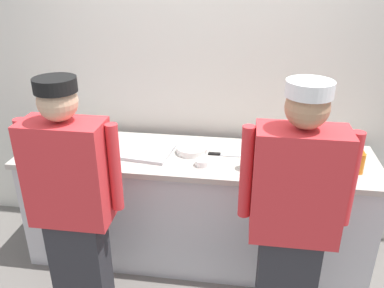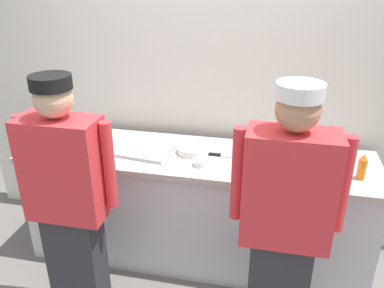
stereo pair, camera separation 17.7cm
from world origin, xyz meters
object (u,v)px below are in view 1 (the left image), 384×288
object	(u,v)px
chef_center	(293,220)
squeeze_bottle_primary	(361,162)
sheet_tray	(138,150)
ramekin_yellow_sauce	(202,162)
chef_near_left	(73,205)
chefs_knife	(224,155)
ramekin_orange_sauce	(298,149)
mixing_bowl_steel	(77,140)
plate_stack_front	(192,150)
deli_cup	(247,162)

from	to	relation	value
chef_center	squeeze_bottle_primary	xyz separation A→B (m)	(0.48, 0.60, 0.09)
chef_center	sheet_tray	distance (m)	1.29
ramekin_yellow_sauce	squeeze_bottle_primary	bearing A→B (deg)	2.26
chef_near_left	chefs_knife	distance (m)	1.12
chef_near_left	chef_center	distance (m)	1.27
sheet_tray	ramekin_orange_sauce	distance (m)	1.19
chef_near_left	squeeze_bottle_primary	size ratio (longest dim) A/B	9.30
chef_center	mixing_bowl_steel	distance (m)	1.69
chef_near_left	ramekin_yellow_sauce	distance (m)	0.90
plate_stack_front	ramekin_yellow_sauce	world-z (taller)	plate_stack_front
chef_center	ramekin_yellow_sauce	world-z (taller)	chef_center
chef_near_left	deli_cup	bearing A→B (deg)	29.28
chef_center	sheet_tray	size ratio (longest dim) A/B	3.35
deli_cup	chefs_knife	distance (m)	0.25
mixing_bowl_steel	chefs_knife	bearing A→B (deg)	1.81
chef_near_left	deli_cup	world-z (taller)	chef_near_left
mixing_bowl_steel	ramekin_orange_sauce	distance (m)	1.66
mixing_bowl_steel	squeeze_bottle_primary	size ratio (longest dim) A/B	2.15
mixing_bowl_steel	ramekin_orange_sauce	size ratio (longest dim) A/B	4.21
plate_stack_front	chefs_knife	bearing A→B (deg)	-2.93
plate_stack_front	squeeze_bottle_primary	size ratio (longest dim) A/B	1.26
chef_center	ramekin_yellow_sauce	distance (m)	0.80
ramekin_orange_sauce	ramekin_yellow_sauce	bearing A→B (deg)	-154.62
sheet_tray	mixing_bowl_steel	bearing A→B (deg)	-178.05
sheet_tray	squeeze_bottle_primary	distance (m)	1.55
ramekin_orange_sauce	sheet_tray	bearing A→B (deg)	-172.19
squeeze_bottle_primary	chefs_knife	world-z (taller)	squeeze_bottle_primary
squeeze_bottle_primary	deli_cup	size ratio (longest dim) A/B	1.82
chef_near_left	mixing_bowl_steel	distance (m)	0.77
mixing_bowl_steel	sheet_tray	world-z (taller)	mixing_bowl_steel
chefs_knife	chef_center	bearing A→B (deg)	-59.54
squeeze_bottle_primary	ramekin_orange_sauce	distance (m)	0.47
ramekin_yellow_sauce	chefs_knife	size ratio (longest dim) A/B	0.34
chef_center	squeeze_bottle_primary	world-z (taller)	chef_center
squeeze_bottle_primary	ramekin_orange_sauce	bearing A→B (deg)	143.04
sheet_tray	squeeze_bottle_primary	bearing A→B (deg)	-4.40
plate_stack_front	ramekin_yellow_sauce	size ratio (longest dim) A/B	2.38
sheet_tray	chef_center	bearing A→B (deg)	-33.84
ramekin_orange_sauce	chefs_knife	bearing A→B (deg)	-165.19
chef_near_left	plate_stack_front	world-z (taller)	chef_near_left
sheet_tray	chefs_knife	size ratio (longest dim) A/B	1.83
squeeze_bottle_primary	deli_cup	distance (m)	0.75
chef_near_left	ramekin_orange_sauce	xyz separation A→B (m)	(1.38, 0.89, 0.04)
mixing_bowl_steel	chefs_knife	distance (m)	1.11
deli_cup	ramekin_orange_sauce	bearing A→B (deg)	41.43
chef_center	chefs_knife	xyz separation A→B (m)	(-0.43, 0.74, 0.01)
ramekin_orange_sauce	chef_near_left	bearing A→B (deg)	-147.08
squeeze_bottle_primary	plate_stack_front	bearing A→B (deg)	172.55
plate_stack_front	mixing_bowl_steel	world-z (taller)	mixing_bowl_steel
mixing_bowl_steel	deli_cup	bearing A→B (deg)	-6.70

